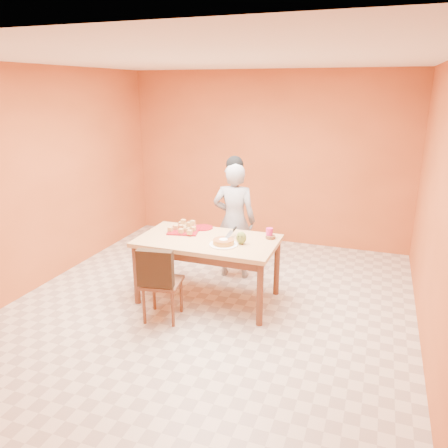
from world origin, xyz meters
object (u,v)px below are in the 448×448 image
(egg_ornament, at_px, (241,238))
(dining_chair, at_px, (161,281))
(dining_table, at_px, (208,246))
(checker_tin, at_px, (270,237))
(sponge_cake, at_px, (223,242))
(pastry_platter, at_px, (184,230))
(person, at_px, (234,221))
(magenta_glass, at_px, (269,233))
(red_dinner_plate, at_px, (203,228))

(egg_ornament, bearing_deg, dining_chair, -120.82)
(dining_table, xyz_separation_m, checker_tin, (0.68, 0.26, 0.11))
(sponge_cake, height_order, checker_tin, sponge_cake)
(dining_chair, distance_m, sponge_cake, 0.80)
(dining_table, bearing_deg, pastry_platter, 156.51)
(dining_chair, distance_m, checker_tin, 1.35)
(sponge_cake, xyz_separation_m, egg_ornament, (0.17, 0.10, 0.03))
(dining_table, xyz_separation_m, person, (0.07, 0.75, 0.10))
(sponge_cake, distance_m, magenta_glass, 0.59)
(person, height_order, magenta_glass, person)
(dining_chair, xyz_separation_m, pastry_platter, (-0.08, 0.78, 0.32))
(red_dinner_plate, xyz_separation_m, checker_tin, (0.88, -0.09, 0.01))
(pastry_platter, height_order, magenta_glass, magenta_glass)
(pastry_platter, relative_size, sponge_cake, 1.52)
(dining_table, relative_size, magenta_glass, 14.04)
(sponge_cake, distance_m, egg_ornament, 0.20)
(person, bearing_deg, sponge_cake, 93.26)
(egg_ornament, bearing_deg, red_dinner_plate, 168.30)
(pastry_platter, height_order, checker_tin, checker_tin)
(magenta_glass, distance_m, checker_tin, 0.05)
(egg_ornament, height_order, checker_tin, egg_ornament)
(sponge_cake, bearing_deg, dining_chair, -138.51)
(egg_ornament, relative_size, magenta_glass, 1.28)
(dining_chair, xyz_separation_m, magenta_glass, (0.95, 0.90, 0.37))
(dining_chair, relative_size, egg_ornament, 5.90)
(checker_tin, bearing_deg, sponge_cake, -137.93)
(red_dinner_plate, height_order, sponge_cake, sponge_cake)
(dining_chair, bearing_deg, magenta_glass, 34.10)
(magenta_glass, bearing_deg, egg_ornament, -127.25)
(dining_table, height_order, dining_chair, dining_chair)
(person, xyz_separation_m, sponge_cake, (0.17, -0.89, 0.03))
(dining_table, xyz_separation_m, red_dinner_plate, (-0.20, 0.35, 0.10))
(egg_ornament, bearing_deg, magenta_glass, 72.83)
(pastry_platter, distance_m, egg_ornament, 0.82)
(sponge_cake, height_order, magenta_glass, magenta_glass)
(sponge_cake, bearing_deg, magenta_glass, 45.34)
(sponge_cake, bearing_deg, checker_tin, 42.07)
(red_dinner_plate, bearing_deg, dining_table, -59.87)
(pastry_platter, relative_size, magenta_glass, 3.12)
(person, distance_m, red_dinner_plate, 0.49)
(pastry_platter, height_order, red_dinner_plate, pastry_platter)
(sponge_cake, bearing_deg, pastry_platter, 154.10)
(dining_table, distance_m, checker_tin, 0.74)
(dining_chair, xyz_separation_m, egg_ornament, (0.71, 0.58, 0.39))
(person, distance_m, egg_ornament, 0.86)
(dining_chair, relative_size, magenta_glass, 7.58)
(dining_table, bearing_deg, checker_tin, 20.69)
(pastry_platter, xyz_separation_m, egg_ornament, (0.79, -0.20, 0.06))
(person, distance_m, sponge_cake, 0.90)
(dining_table, height_order, sponge_cake, sponge_cake)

